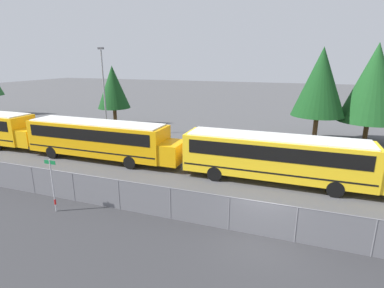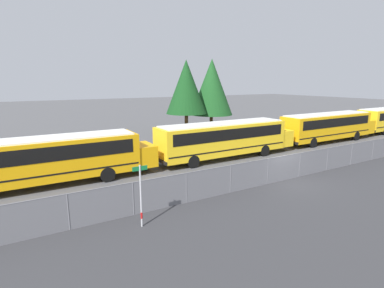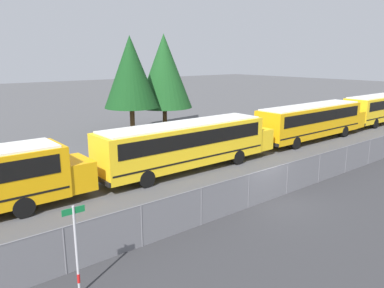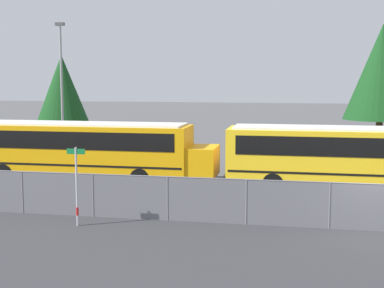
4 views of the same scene
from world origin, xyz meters
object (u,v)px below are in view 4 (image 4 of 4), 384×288
object	(u,v)px
school_bus_1	(84,147)
tree_0	(62,88)
tree_2	(381,72)
school_bus_2	(358,154)
street_sign	(77,185)
light_pole	(62,86)

from	to	relation	value
school_bus_1	tree_0	world-z (taller)	tree_0
tree_0	tree_2	distance (m)	23.07
school_bus_2	tree_2	size ratio (longest dim) A/B	1.48
tree_2	tree_0	bearing A→B (deg)	178.99
tree_2	school_bus_2	bearing A→B (deg)	-102.73
tree_0	tree_2	world-z (taller)	tree_2
street_sign	tree_0	size ratio (longest dim) A/B	0.41
light_pole	school_bus_1	bearing A→B (deg)	-58.15
street_sign	tree_0	world-z (taller)	tree_0
school_bus_1	light_pole	size ratio (longest dim) A/B	1.48
school_bus_1	tree_2	xyz separation A→B (m)	(16.48, 11.48, 3.97)
tree_2	light_pole	bearing A→B (deg)	-168.01
school_bus_1	school_bus_2	size ratio (longest dim) A/B	1.00
school_bus_1	school_bus_2	bearing A→B (deg)	-0.35
school_bus_2	school_bus_1	bearing A→B (deg)	179.65
tree_0	tree_2	size ratio (longest dim) A/B	0.80
tree_2	school_bus_1	bearing A→B (deg)	-145.13
school_bus_2	street_sign	distance (m)	13.52
light_pole	tree_2	xyz separation A→B (m)	(20.86, 4.43, 0.91)
tree_0	light_pole	bearing A→B (deg)	-65.75
school_bus_1	school_bus_2	xyz separation A→B (m)	(13.87, -0.08, 0.00)
tree_2	street_sign	bearing A→B (deg)	-124.31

